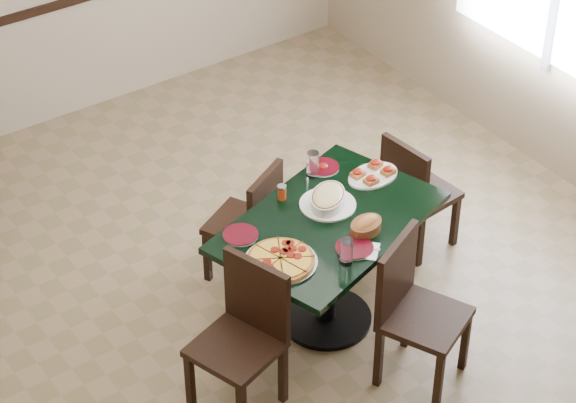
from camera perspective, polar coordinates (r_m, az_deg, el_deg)
floor at (r=6.66m, az=-1.15°, el=-6.11°), size 5.50×5.50×0.00m
main_table at (r=6.30m, az=2.05°, el=-2.23°), size 1.44×1.14×0.75m
chair_far at (r=6.69m, az=-1.85°, el=-0.91°), size 0.50×0.50×0.80m
chair_near at (r=6.06m, az=6.33°, el=-5.20°), size 0.55×0.55×0.89m
chair_right at (r=6.95m, az=6.40°, el=0.61°), size 0.41×0.41×0.82m
chair_left at (r=5.89m, az=-2.19°, el=-6.53°), size 0.52×0.52×0.88m
pepperoni_pizza at (r=5.88m, az=-0.38°, el=-3.00°), size 0.39×0.39×0.04m
lasagna_casserole at (r=6.26m, az=2.04°, el=0.14°), size 0.34×0.33×0.09m
bread_basket at (r=6.09m, az=3.98°, el=-1.22°), size 0.23×0.18×0.09m
bruschetta_platter at (r=6.51m, az=4.34°, el=1.43°), size 0.34×0.25×0.05m
side_plate_near at (r=5.99m, az=3.40°, el=-2.35°), size 0.20×0.20×0.02m
side_plate_far_r at (r=6.57m, az=1.79°, el=1.76°), size 0.19×0.19×0.03m
side_plate_far_l at (r=6.07m, az=-2.43°, el=-1.71°), size 0.20×0.20×0.02m
napkin_setting at (r=5.99m, az=3.92°, el=-2.47°), size 0.21×0.21×0.01m
water_glass_a at (r=6.48m, az=1.26°, el=1.92°), size 0.07×0.07×0.16m
water_glass_b at (r=5.85m, az=2.98°, el=-2.56°), size 0.07×0.07×0.15m
pepper_shaker at (r=6.31m, az=-0.32°, el=0.49°), size 0.05×0.05×0.09m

